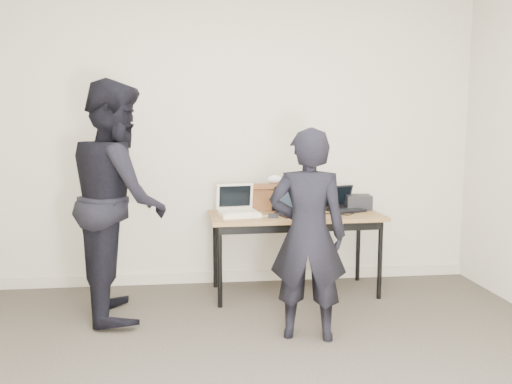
{
  "coord_description": "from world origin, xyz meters",
  "views": [
    {
      "loc": [
        -0.35,
        -2.42,
        1.47
      ],
      "look_at": [
        0.1,
        1.6,
        0.95
      ],
      "focal_mm": 35.0,
      "sensor_mm": 36.0,
      "label": 1
    }
  ],
  "objects": [
    {
      "name": "cables",
      "position": [
        0.52,
        1.83,
        0.72
      ],
      "size": [
        1.15,
        0.41,
        0.01
      ],
      "rotation": [
        0.0,
        0.0,
        -0.11
      ],
      "color": "black",
      "rests_on": "desk"
    },
    {
      "name": "leather_satchel",
      "position": [
        0.29,
        2.06,
        0.85
      ],
      "size": [
        0.37,
        0.2,
        0.25
      ],
      "rotation": [
        0.0,
        0.0,
        -0.06
      ],
      "color": "#5C3318",
      "rests_on": "desk"
    },
    {
      "name": "power_brick",
      "position": [
        0.25,
        1.67,
        0.74
      ],
      "size": [
        0.09,
        0.07,
        0.03
      ],
      "primitive_type": "cube",
      "rotation": [
        0.0,
        0.0,
        -0.16
      ],
      "color": "black",
      "rests_on": "desk"
    },
    {
      "name": "desk",
      "position": [
        0.47,
        1.84,
        0.66
      ],
      "size": [
        1.53,
        0.71,
        0.72
      ],
      "rotation": [
        0.0,
        0.0,
        0.04
      ],
      "color": "brown",
      "rests_on": "ground"
    },
    {
      "name": "person_observer",
      "position": [
        -0.99,
        1.52,
        0.92
      ],
      "size": [
        0.86,
        1.02,
        1.84
      ],
      "primitive_type": "imported",
      "rotation": [
        0.0,
        0.0,
        1.78
      ],
      "color": "black",
      "rests_on": "ground"
    },
    {
      "name": "person_typist",
      "position": [
        0.38,
        0.9,
        0.74
      ],
      "size": [
        0.61,
        0.47,
        1.48
      ],
      "primitive_type": "imported",
      "rotation": [
        0.0,
        0.0,
        2.91
      ],
      "color": "black",
      "rests_on": "ground"
    },
    {
      "name": "laptop_beige",
      "position": [
        -0.03,
        1.82,
        0.77
      ],
      "size": [
        0.37,
        0.37,
        0.26
      ],
      "rotation": [
        0.0,
        0.0,
        0.16
      ],
      "color": "beige",
      "rests_on": "desk"
    },
    {
      "name": "room",
      "position": [
        0.0,
        0.0,
        1.35
      ],
      "size": [
        4.6,
        4.6,
        2.8
      ],
      "color": "#3F3930",
      "rests_on": "ground"
    },
    {
      "name": "baseboard",
      "position": [
        0.0,
        2.23,
        0.05
      ],
      "size": [
        4.5,
        0.03,
        0.1
      ],
      "primitive_type": "cube",
      "color": "#BCB29C",
      "rests_on": "ground"
    },
    {
      "name": "laptop_right",
      "position": [
        0.94,
        1.97,
        0.77
      ],
      "size": [
        0.38,
        0.37,
        0.22
      ],
      "rotation": [
        0.0,
        0.0,
        0.33
      ],
      "color": "black",
      "rests_on": "desk"
    },
    {
      "name": "tissue",
      "position": [
        0.32,
        2.07,
        1.0
      ],
      "size": [
        0.14,
        0.11,
        0.08
      ],
      "primitive_type": "ellipsoid",
      "rotation": [
        0.0,
        0.0,
        -0.09
      ],
      "color": "white",
      "rests_on": "leather_satchel"
    },
    {
      "name": "equipment_box",
      "position": [
        1.1,
        2.03,
        0.79
      ],
      "size": [
        0.25,
        0.22,
        0.13
      ],
      "primitive_type": "cube",
      "rotation": [
        0.0,
        0.0,
        -0.11
      ],
      "color": "black",
      "rests_on": "desk"
    },
    {
      "name": "laptop_center",
      "position": [
        0.46,
        1.83,
        0.78
      ],
      "size": [
        0.39,
        0.38,
        0.24
      ],
      "rotation": [
        0.0,
        0.0,
        0.28
      ],
      "color": "black",
      "rests_on": "desk"
    }
  ]
}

